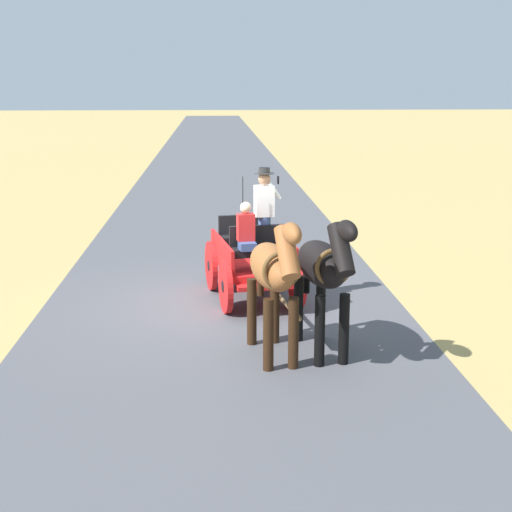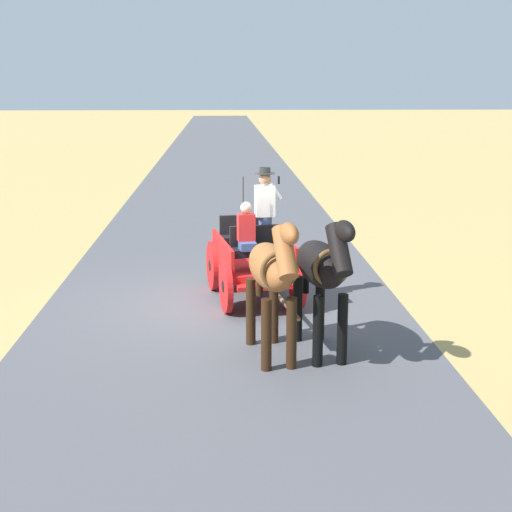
% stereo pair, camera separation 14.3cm
% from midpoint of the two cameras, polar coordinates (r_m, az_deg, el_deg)
% --- Properties ---
extents(ground_plane, '(200.00, 200.00, 0.00)m').
position_cam_midpoint_polar(ground_plane, '(13.54, -2.22, -3.73)').
color(ground_plane, tan).
extents(road_surface, '(6.55, 160.00, 0.01)m').
position_cam_midpoint_polar(road_surface, '(13.54, -2.22, -3.71)').
color(road_surface, '#4C4C51').
rests_on(road_surface, ground).
extents(horse_drawn_carriage, '(1.79, 4.51, 2.50)m').
position_cam_midpoint_polar(horse_drawn_carriage, '(13.60, 0.14, -0.08)').
color(horse_drawn_carriage, red).
rests_on(horse_drawn_carriage, ground).
extents(horse_near_side, '(0.81, 2.15, 2.21)m').
position_cam_midpoint_polar(horse_near_side, '(10.73, 5.56, -1.00)').
color(horse_near_side, black).
rests_on(horse_near_side, ground).
extents(horse_off_side, '(0.80, 2.15, 2.21)m').
position_cam_midpoint_polar(horse_off_side, '(10.53, 1.66, -1.22)').
color(horse_off_side, brown).
rests_on(horse_off_side, ground).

